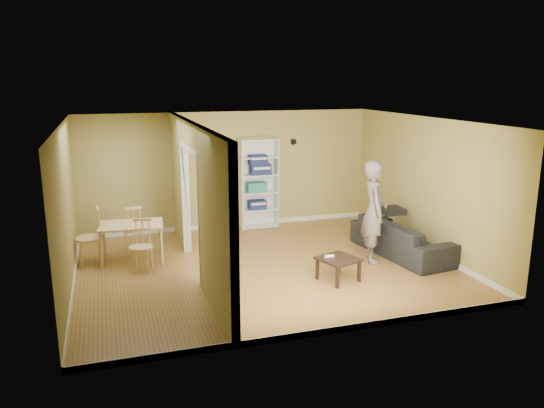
# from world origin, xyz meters

# --- Properties ---
(room_shell) EXTENTS (6.50, 6.50, 6.50)m
(room_shell) POSITION_xyz_m (0.00, 0.00, 1.30)
(room_shell) COLOR olive
(room_shell) RESTS_ON ground
(partition) EXTENTS (0.22, 5.50, 2.60)m
(partition) POSITION_xyz_m (-1.20, 0.00, 1.30)
(partition) COLOR #A4A04C
(partition) RESTS_ON ground
(wall_speaker) EXTENTS (0.10, 0.10, 0.10)m
(wall_speaker) POSITION_xyz_m (1.50, 2.69, 1.90)
(wall_speaker) COLOR black
(wall_speaker) RESTS_ON room_shell
(sofa) EXTENTS (2.37, 1.23, 0.86)m
(sofa) POSITION_xyz_m (2.70, -0.14, 0.43)
(sofa) COLOR #28282B
(sofa) RESTS_ON ground
(person) EXTENTS (0.96, 0.85, 2.21)m
(person) POSITION_xyz_m (2.00, -0.29, 1.10)
(person) COLOR slate
(person) RESTS_ON ground
(bookshelf) EXTENTS (0.85, 0.37, 2.01)m
(bookshelf) POSITION_xyz_m (0.63, 2.61, 1.01)
(bookshelf) COLOR white
(bookshelf) RESTS_ON ground
(paper_box_navy_a) EXTENTS (0.39, 0.25, 0.20)m
(paper_box_navy_a) POSITION_xyz_m (0.59, 2.56, 0.52)
(paper_box_navy_a) COLOR navy
(paper_box_navy_a) RESTS_ON bookshelf
(paper_box_teal) EXTENTS (0.43, 0.28, 0.22)m
(paper_box_teal) POSITION_xyz_m (0.57, 2.56, 0.93)
(paper_box_teal) COLOR teal
(paper_box_teal) RESTS_ON bookshelf
(paper_box_navy_b) EXTENTS (0.45, 0.29, 0.23)m
(paper_box_navy_b) POSITION_xyz_m (0.67, 2.56, 1.33)
(paper_box_navy_b) COLOR navy
(paper_box_navy_b) RESTS_ON bookshelf
(paper_box_navy_c) EXTENTS (0.40, 0.26, 0.21)m
(paper_box_navy_c) POSITION_xyz_m (0.61, 2.56, 1.52)
(paper_box_navy_c) COLOR navy
(paper_box_navy_c) RESTS_ON bookshelf
(coffee_table) EXTENTS (0.59, 0.59, 0.39)m
(coffee_table) POSITION_xyz_m (0.98, -1.01, 0.34)
(coffee_table) COLOR #342118
(coffee_table) RESTS_ON ground
(game_controller) EXTENTS (0.16, 0.04, 0.03)m
(game_controller) POSITION_xyz_m (0.85, -0.91, 0.41)
(game_controller) COLOR white
(game_controller) RESTS_ON coffee_table
(dining_table) EXTENTS (1.14, 0.76, 0.71)m
(dining_table) POSITION_xyz_m (-2.24, 1.04, 0.63)
(dining_table) COLOR #E1C27D
(dining_table) RESTS_ON ground
(chair_left) EXTENTS (0.51, 0.51, 1.04)m
(chair_left) POSITION_xyz_m (-2.99, 1.08, 0.52)
(chair_left) COLOR tan
(chair_left) RESTS_ON ground
(chair_near) EXTENTS (0.54, 0.54, 0.91)m
(chair_near) POSITION_xyz_m (-2.13, 0.46, 0.46)
(chair_near) COLOR tan
(chair_near) RESTS_ON ground
(chair_far) EXTENTS (0.48, 0.48, 0.92)m
(chair_far) POSITION_xyz_m (-2.19, 1.68, 0.46)
(chair_far) COLOR #D9BA8C
(chair_far) RESTS_ON ground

